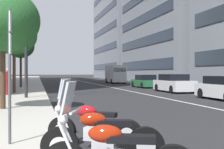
% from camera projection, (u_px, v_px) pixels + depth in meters
% --- Properties ---
extents(sidewalk_right_plaza, '(160.00, 8.23, 0.15)m').
position_uv_depth(sidewalk_right_plaza, '(4.00, 87.00, 32.56)').
color(sidewalk_right_plaza, '#B2ADA3').
rests_on(sidewalk_right_plaza, ground).
extents(lane_centre_stripe, '(110.00, 0.16, 0.01)m').
position_uv_depth(lane_centre_stripe, '(97.00, 84.00, 40.08)').
color(lane_centre_stripe, silver).
rests_on(lane_centre_stripe, ground).
extents(motorcycle_mid_row, '(0.76, 2.13, 1.49)m').
position_uv_depth(motorcycle_mid_row, '(100.00, 139.00, 5.31)').
color(motorcycle_mid_row, black).
rests_on(motorcycle_mid_row, ground).
extents(motorcycle_nearest_camera, '(1.19, 1.90, 1.48)m').
position_uv_depth(motorcycle_nearest_camera, '(92.00, 127.00, 6.54)').
color(motorcycle_nearest_camera, black).
rests_on(motorcycle_nearest_camera, ground).
extents(car_approaching_light, '(4.45, 1.90, 1.46)m').
position_uv_depth(car_approaching_light, '(174.00, 84.00, 24.74)').
color(car_approaching_light, silver).
rests_on(car_approaching_light, ground).
extents(car_following_behind, '(4.26, 1.93, 1.35)m').
position_uv_depth(car_following_behind, '(145.00, 82.00, 31.91)').
color(car_following_behind, '#236038').
rests_on(car_following_behind, ground).
extents(delivery_van_ahead, '(5.50, 2.15, 2.60)m').
position_uv_depth(delivery_van_ahead, '(115.00, 74.00, 44.53)').
color(delivery_van_ahead, silver).
rests_on(delivery_van_ahead, ground).
extents(parking_sign_by_curb, '(0.32, 0.06, 2.74)m').
position_uv_depth(parking_sign_by_curb, '(10.00, 60.00, 6.21)').
color(parking_sign_by_curb, '#47494C').
rests_on(parking_sign_by_curb, sidewalk_right_plaza).
extents(street_lamp_with_banners, '(1.26, 2.18, 8.93)m').
position_uv_depth(street_lamp_with_banners, '(31.00, 7.00, 17.66)').
color(street_lamp_with_banners, '#232326').
rests_on(street_lamp_with_banners, sidewalk_right_plaza).
extents(street_tree_near_plaza_corner, '(2.97, 2.97, 4.81)m').
position_uv_depth(street_tree_near_plaza_corner, '(3.00, 21.00, 12.20)').
color(street_tree_near_plaza_corner, '#473323').
rests_on(street_tree_near_plaza_corner, sidewalk_right_plaza).
extents(street_tree_far_plaza, '(3.24, 3.24, 5.47)m').
position_uv_depth(street_tree_far_plaza, '(14.00, 36.00, 21.67)').
color(street_tree_far_plaza, '#473323').
rests_on(street_tree_far_plaza, sidewalk_right_plaza).
extents(street_tree_mid_sidewalk, '(2.64, 2.64, 5.10)m').
position_uv_depth(street_tree_mid_sidewalk, '(21.00, 47.00, 29.77)').
color(street_tree_mid_sidewalk, '#473323').
rests_on(street_tree_mid_sidewalk, sidewalk_right_plaza).
extents(pedestrian_on_plaza, '(0.47, 0.40, 1.73)m').
position_uv_depth(pedestrian_on_plaza, '(8.00, 81.00, 19.64)').
color(pedestrian_on_plaza, maroon).
rests_on(pedestrian_on_plaza, sidewalk_right_plaza).
extents(office_tower_mid_left, '(29.23, 17.04, 38.14)m').
position_uv_depth(office_tower_mid_left, '(135.00, 6.00, 80.68)').
color(office_tower_mid_left, gray).
rests_on(office_tower_mid_left, ground).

